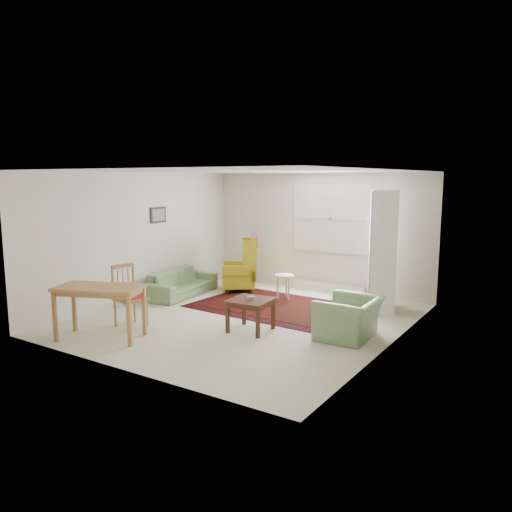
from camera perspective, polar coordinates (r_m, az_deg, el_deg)
The scene contains 10 objects.
room at distance 8.51m, azimuth -0.22°, elevation 1.28°, with size 5.04×5.54×2.51m.
rug at distance 9.32m, azimuth 2.84°, elevation -5.83°, with size 3.19×2.05×0.03m, color black, non-canonical shape.
sofa at distance 10.34m, azimuth -8.51°, elevation -2.50°, with size 1.78×0.69×0.72m, color #6B895B.
armchair at distance 7.64m, azimuth 10.56°, elevation -6.55°, with size 0.95×0.83×0.74m, color #6B895B.
wingback_chair at distance 10.57m, azimuth -1.99°, elevation -0.75°, with size 0.71×0.75×1.23m, color gold, non-canonical shape.
coffee_table at distance 7.88m, azimuth -0.62°, elevation -6.75°, with size 0.63×0.63×0.52m, color #462215, non-canonical shape.
stool at distance 9.90m, azimuth 3.26°, elevation -3.55°, with size 0.38×0.38×0.51m, color white, non-canonical shape.
cabinet at distance 9.27m, azimuth 14.30°, elevation 0.61°, with size 0.46×0.87×2.18m, color white, non-canonical shape.
desk at distance 7.84m, azimuth -17.37°, elevation -6.17°, with size 1.27×0.63×0.80m, color #A47442, non-canonical shape.
desk_chair at distance 8.28m, azimuth -14.16°, elevation -4.50°, with size 0.44×0.44×1.01m, color #A47442, non-canonical shape.
Camera 1 is at (4.63, -6.86, 2.39)m, focal length 35.00 mm.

